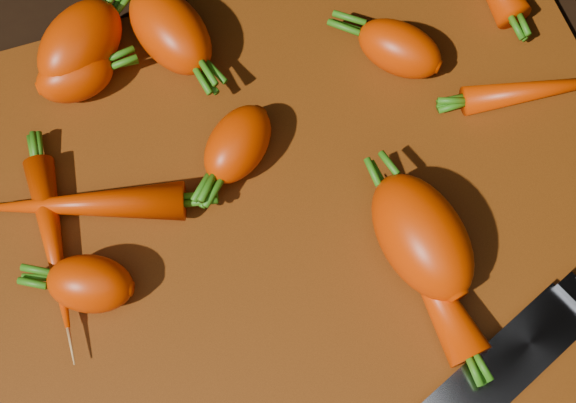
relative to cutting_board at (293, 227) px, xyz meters
name	(u,v)px	position (x,y,z in m)	size (l,w,h in m)	color
ground	(292,232)	(0.00, 0.00, -0.01)	(2.00, 2.00, 0.01)	black
cutting_board	(293,227)	(0.00, 0.00, 0.00)	(0.50, 0.40, 0.01)	#843C0E
carrot_0	(80,44)	(-0.10, 0.17, 0.03)	(0.08, 0.05, 0.05)	#D83300
carrot_1	(90,284)	(-0.14, 0.00, 0.02)	(0.06, 0.04, 0.04)	#D83300
carrot_2	(170,30)	(-0.04, 0.16, 0.03)	(0.08, 0.05, 0.05)	#D83300
carrot_3	(422,236)	(0.07, -0.04, 0.03)	(0.09, 0.05, 0.05)	#D83300
carrot_4	(238,144)	(-0.02, 0.06, 0.03)	(0.06, 0.04, 0.04)	#D83300
carrot_5	(75,76)	(-0.11, 0.15, 0.02)	(0.06, 0.04, 0.04)	#D83300
carrot_6	(400,49)	(0.11, 0.10, 0.02)	(0.06, 0.04, 0.04)	#D83300
carrot_8	(545,89)	(0.20, 0.04, 0.02)	(0.12, 0.02, 0.02)	#D83300
carrot_9	(429,280)	(0.07, -0.07, 0.02)	(0.11, 0.03, 0.03)	#D83300
carrot_10	(53,242)	(-0.16, 0.04, 0.02)	(0.12, 0.02, 0.02)	#D83300
carrot_11	(87,204)	(-0.13, 0.05, 0.02)	(0.13, 0.03, 0.03)	#D83300
knife	(487,383)	(0.08, -0.14, 0.01)	(0.31, 0.15, 0.02)	gray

